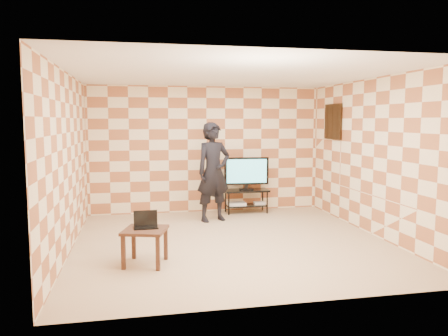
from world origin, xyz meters
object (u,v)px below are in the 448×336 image
Objects in this scene: person at (213,172)px; tv at (246,172)px; tv_stand at (246,196)px; side_table at (145,235)px.

tv is at bearing 17.94° from person.
person reaches higher than tv_stand.
person is at bearing -143.34° from tv_stand.
person reaches higher than side_table.
tv is at bearing 53.96° from side_table.
side_table is (-2.20, -3.03, 0.05)m from tv_stand.
tv is 1.38× the size of side_table.
side_table is (-2.20, -3.03, -0.47)m from tv.
person is at bearing -143.48° from tv.
tv_stand is 0.52m from tv.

